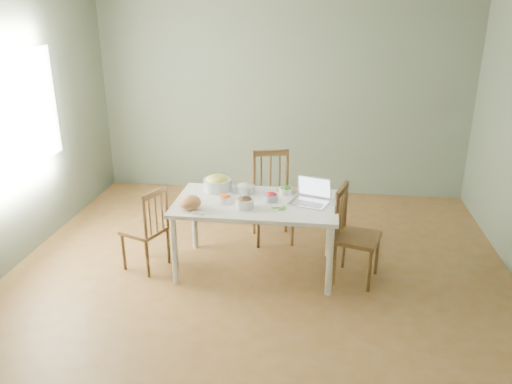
# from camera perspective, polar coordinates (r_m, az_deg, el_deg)

# --- Properties ---
(floor) EXTENTS (5.00, 5.00, 0.00)m
(floor) POSITION_cam_1_polar(r_m,az_deg,el_deg) (5.03, 0.21, -9.69)
(floor) COLOR brown
(floor) RESTS_ON ground
(wall_back) EXTENTS (5.00, 0.00, 2.70)m
(wall_back) POSITION_cam_1_polar(r_m,az_deg,el_deg) (6.93, 2.95, 10.76)
(wall_back) COLOR slate
(wall_back) RESTS_ON ground
(wall_front) EXTENTS (5.00, 0.00, 2.70)m
(wall_front) POSITION_cam_1_polar(r_m,az_deg,el_deg) (2.23, -8.23, -11.94)
(wall_front) COLOR slate
(wall_front) RESTS_ON ground
(window_left) EXTENTS (0.04, 1.60, 1.20)m
(window_left) POSITION_cam_1_polar(r_m,az_deg,el_deg) (5.61, -25.58, 7.97)
(window_left) COLOR white
(window_left) RESTS_ON ground
(dining_table) EXTENTS (1.57, 0.88, 0.74)m
(dining_table) POSITION_cam_1_polar(r_m,az_deg,el_deg) (5.02, -0.00, -4.99)
(dining_table) COLOR white
(dining_table) RESTS_ON floor
(chair_far) EXTENTS (0.54, 0.52, 1.00)m
(chair_far) POSITION_cam_1_polar(r_m,az_deg,el_deg) (5.59, 1.93, -0.75)
(chair_far) COLOR #3F2B14
(chair_far) RESTS_ON floor
(chair_left) EXTENTS (0.47, 0.48, 0.86)m
(chair_left) POSITION_cam_1_polar(r_m,az_deg,el_deg) (5.17, -12.48, -3.98)
(chair_left) COLOR #3F2B14
(chair_left) RESTS_ON floor
(chair_right) EXTENTS (0.49, 0.50, 0.93)m
(chair_right) POSITION_cam_1_polar(r_m,az_deg,el_deg) (4.90, 11.41, -4.85)
(chair_right) COLOR #3F2B14
(chair_right) RESTS_ON floor
(bread_boule) EXTENTS (0.25, 0.25, 0.13)m
(bread_boule) POSITION_cam_1_polar(r_m,az_deg,el_deg) (4.72, -7.43, -1.19)
(bread_boule) COLOR #CE864D
(bread_boule) RESTS_ON dining_table
(butter_stick) EXTENTS (0.11, 0.05, 0.03)m
(butter_stick) POSITION_cam_1_polar(r_m,az_deg,el_deg) (4.61, -6.61, -2.36)
(butter_stick) COLOR #F8ECC8
(butter_stick) RESTS_ON dining_table
(bowl_squash) EXTENTS (0.33, 0.33, 0.17)m
(bowl_squash) POSITION_cam_1_polar(r_m,az_deg,el_deg) (5.15, -4.37, 1.03)
(bowl_squash) COLOR #E0E75B
(bowl_squash) RESTS_ON dining_table
(bowl_carrot) EXTENTS (0.15, 0.15, 0.08)m
(bowl_carrot) POSITION_cam_1_polar(r_m,az_deg,el_deg) (4.86, -3.53, -0.73)
(bowl_carrot) COLOR #DD3800
(bowl_carrot) RESTS_ON dining_table
(bowl_onion) EXTENTS (0.21, 0.21, 0.10)m
(bowl_onion) POSITION_cam_1_polar(r_m,az_deg,el_deg) (5.08, -1.19, 0.46)
(bowl_onion) COLOR white
(bowl_onion) RESTS_ON dining_table
(bowl_mushroom) EXTENTS (0.19, 0.19, 0.11)m
(bowl_mushroom) POSITION_cam_1_polar(r_m,az_deg,el_deg) (4.71, -1.25, -1.18)
(bowl_mushroom) COLOR black
(bowl_mushroom) RESTS_ON dining_table
(bowl_redpep) EXTENTS (0.16, 0.16, 0.08)m
(bowl_redpep) POSITION_cam_1_polar(r_m,az_deg,el_deg) (4.88, 1.69, -0.55)
(bowl_redpep) COLOR red
(bowl_redpep) RESTS_ON dining_table
(bowl_broccoli) EXTENTS (0.15, 0.15, 0.09)m
(bowl_broccoli) POSITION_cam_1_polar(r_m,az_deg,el_deg) (5.06, 3.37, 0.22)
(bowl_broccoli) COLOR #1E591D
(bowl_broccoli) RESTS_ON dining_table
(flatbread) EXTENTS (0.25, 0.25, 0.02)m
(flatbread) POSITION_cam_1_polar(r_m,az_deg,el_deg) (5.15, 3.50, 0.19)
(flatbread) COLOR #DCB676
(flatbread) RESTS_ON dining_table
(basil_bunch) EXTENTS (0.17, 0.17, 0.02)m
(basil_bunch) POSITION_cam_1_polar(r_m,az_deg,el_deg) (4.72, 2.59, -1.76)
(basil_bunch) COLOR #306A1F
(basil_bunch) RESTS_ON dining_table
(laptop) EXTENTS (0.42, 0.38, 0.24)m
(laptop) POSITION_cam_1_polar(r_m,az_deg,el_deg) (4.80, 6.03, -0.03)
(laptop) COLOR silver
(laptop) RESTS_ON dining_table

